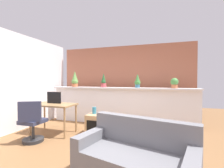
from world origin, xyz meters
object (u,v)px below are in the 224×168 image
at_px(potted_plant_0, 75,80).
at_px(vase_on_shelf, 94,110).
at_px(potted_plant_1, 104,81).
at_px(side_cube_shelf, 95,124).
at_px(office_chair, 32,125).
at_px(potted_plant_2, 137,81).
at_px(couch, 135,159).
at_px(potted_plant_3, 174,83).
at_px(tv_monitor, 54,98).
at_px(desk, 53,107).

bearing_deg(potted_plant_0, vase_on_shelf, -39.12).
bearing_deg(potted_plant_1, side_cube_shelf, -81.25).
xyz_separation_m(potted_plant_0, office_chair, (0.06, -1.83, -0.98)).
xyz_separation_m(potted_plant_2, office_chair, (-1.98, -1.86, -0.93)).
bearing_deg(side_cube_shelf, potted_plant_1, 98.75).
height_order(potted_plant_2, couch, potted_plant_2).
bearing_deg(potted_plant_2, vase_on_shelf, -136.00).
bearing_deg(potted_plant_1, potted_plant_3, 0.30).
xyz_separation_m(potted_plant_1, potted_plant_3, (2.04, 0.01, -0.04)).
xyz_separation_m(potted_plant_2, tv_monitor, (-2.00, -1.13, -0.43)).
bearing_deg(tv_monitor, vase_on_shelf, 11.31).
bearing_deg(potted_plant_0, potted_plant_2, 0.84).
bearing_deg(side_cube_shelf, office_chair, -140.45).
xyz_separation_m(tv_monitor, couch, (2.34, -1.32, -0.62)).
height_order(potted_plant_2, side_cube_shelf, potted_plant_2).
xyz_separation_m(potted_plant_3, couch, (-0.66, -2.46, -1.00)).
bearing_deg(desk, couch, -28.38).
distance_m(potted_plant_0, tv_monitor, 1.19).
xyz_separation_m(potted_plant_2, couch, (0.34, -2.45, -1.04)).
xyz_separation_m(potted_plant_1, couch, (1.39, -2.45, -1.04)).
bearing_deg(tv_monitor, desk, -61.83).
xyz_separation_m(potted_plant_0, potted_plant_3, (3.04, 0.04, -0.09)).
bearing_deg(couch, potted_plant_0, 134.60).
bearing_deg(office_chair, potted_plant_1, 63.33).
xyz_separation_m(potted_plant_3, desk, (-2.95, -1.22, -0.62)).
relative_size(office_chair, side_cube_shelf, 1.82).
bearing_deg(side_cube_shelf, potted_plant_2, 47.04).
bearing_deg(vase_on_shelf, potted_plant_1, 96.09).
relative_size(potted_plant_2, office_chair, 0.44).
height_order(potted_plant_1, vase_on_shelf, potted_plant_1).
bearing_deg(desk, office_chair, -92.76).
xyz_separation_m(vase_on_shelf, couch, (1.29, -1.53, -0.30)).
relative_size(potted_plant_0, potted_plant_2, 1.29).
relative_size(potted_plant_3, office_chair, 0.30).
relative_size(potted_plant_0, potted_plant_3, 1.88).
relative_size(potted_plant_0, side_cube_shelf, 1.04).
distance_m(potted_plant_0, vase_on_shelf, 1.61).
bearing_deg(vase_on_shelf, potted_plant_3, 25.55).
xyz_separation_m(potted_plant_1, tv_monitor, (-0.95, -1.13, -0.42)).
xyz_separation_m(desk, office_chair, (-0.03, -0.66, -0.28)).
height_order(potted_plant_2, potted_plant_3, potted_plant_2).
bearing_deg(potted_plant_1, tv_monitor, -130.01).
xyz_separation_m(potted_plant_0, potted_plant_2, (2.04, 0.03, -0.05)).
distance_m(potted_plant_3, couch, 2.73).
bearing_deg(potted_plant_2, side_cube_shelf, -132.96).
bearing_deg(couch, desk, 151.62).
xyz_separation_m(potted_plant_0, couch, (2.38, -2.41, -1.09)).
height_order(potted_plant_1, potted_plant_3, potted_plant_1).
distance_m(desk, office_chair, 0.71).
height_order(potted_plant_3, office_chair, potted_plant_3).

